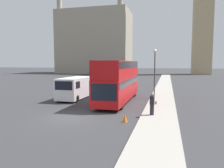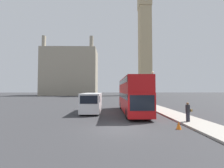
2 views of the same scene
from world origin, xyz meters
TOP-DOWN VIEW (x-y plane):
  - ground_plane at (0.00, 0.00)m, footprint 300.00×300.00m
  - sidewalk_strip at (6.29, 0.00)m, footprint 2.58×120.00m
  - building_block_distant at (-20.89, 67.14)m, footprint 26.87×15.66m
  - red_double_decker_bus at (1.97, 7.21)m, footprint 2.45×11.02m
  - white_van at (-2.98, 7.47)m, footprint 2.20×5.75m
  - pedestrian at (5.77, 1.48)m, footprint 0.51×0.35m
  - street_lamp at (5.41, 10.23)m, footprint 0.36×0.36m
  - traffic_cone at (4.10, -0.40)m, footprint 0.36×0.36m

SIDE VIEW (x-z plane):
  - ground_plane at x=0.00m, z-range 0.00..0.00m
  - sidewalk_strip at x=6.29m, z-range 0.00..0.15m
  - traffic_cone at x=4.10m, z-range 0.00..0.55m
  - pedestrian at x=5.77m, z-range 0.15..1.74m
  - white_van at x=-2.98m, z-range 0.09..2.47m
  - red_double_decker_bus at x=1.97m, z-range 0.25..4.41m
  - street_lamp at x=5.41m, z-range 1.02..6.34m
  - building_block_distant at x=-20.89m, z-range -2.54..26.21m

